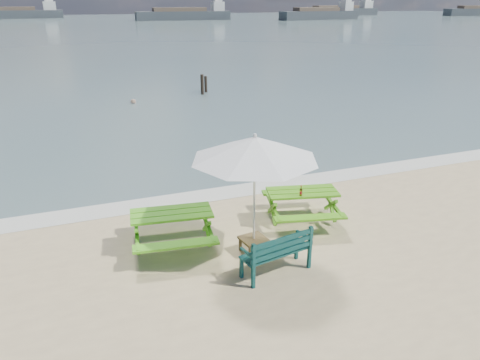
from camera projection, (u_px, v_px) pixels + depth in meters
name	position (u px, v px, depth m)	size (l,w,h in m)	color
sea	(73.00, 29.00, 83.09)	(300.00, 300.00, 0.00)	slate
foam_strip	(222.00, 193.00, 13.33)	(22.00, 0.90, 0.01)	silver
picnic_table_left	(172.00, 230.00, 10.34)	(2.02, 2.19, 0.84)	#50B21B
picnic_table_right	(302.00, 207.00, 11.54)	(2.10, 2.24, 0.81)	#4C9817
park_bench	(276.00, 260.00, 9.40)	(1.54, 0.76, 0.91)	#0D3938
side_table	(254.00, 245.00, 10.18)	(0.60, 0.60, 0.35)	brown
patio_umbrella	(255.00, 148.00, 9.38)	(3.00, 3.00, 2.63)	silver
beer_bottle	(301.00, 192.00, 11.09)	(0.07, 0.07, 0.26)	#976116
swimmer	(134.00, 113.00, 24.95)	(0.63, 0.49, 1.55)	tan
mooring_pilings	(204.00, 86.00, 27.10)	(0.58, 0.78, 1.34)	black
cargo_ships	(278.00, 13.00, 132.11)	(163.09, 41.09, 4.40)	#383E42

